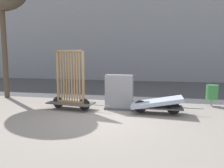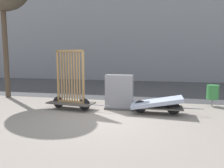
# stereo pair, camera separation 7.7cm
# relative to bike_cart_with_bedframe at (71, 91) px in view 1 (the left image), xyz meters

# --- Properties ---
(ground_plane) EXTENTS (60.00, 60.00, 0.00)m
(ground_plane) POSITION_rel_bike_cart_with_bedframe_xyz_m (1.61, -1.09, -0.70)
(ground_plane) COLOR gray
(road_strip) EXTENTS (56.00, 8.28, 0.01)m
(road_strip) POSITION_rel_bike_cart_with_bedframe_xyz_m (1.61, 6.14, -0.70)
(road_strip) COLOR #424244
(road_strip) RESTS_ON ground_plane
(building_facade) EXTENTS (48.00, 4.00, 12.17)m
(building_facade) POSITION_rel_bike_cart_with_bedframe_xyz_m (1.61, 12.29, 5.38)
(building_facade) COLOR gray
(building_facade) RESTS_ON ground_plane
(bike_cart_with_bedframe) EXTENTS (2.50, 1.02, 2.26)m
(bike_cart_with_bedframe) POSITION_rel_bike_cart_with_bedframe_xyz_m (0.00, 0.00, 0.00)
(bike_cart_with_bedframe) COLOR #4C4742
(bike_cart_with_bedframe) RESTS_ON ground_plane
(bike_cart_with_mattress) EXTENTS (2.48, 0.84, 0.64)m
(bike_cart_with_mattress) POSITION_rel_bike_cart_with_bedframe_xyz_m (3.22, 0.00, -0.34)
(bike_cart_with_mattress) COLOR #4C4742
(bike_cart_with_mattress) RESTS_ON ground_plane
(utility_cabinet) EXTENTS (1.10, 0.42, 1.33)m
(utility_cabinet) POSITION_rel_bike_cart_with_bedframe_xyz_m (1.81, 0.35, -0.08)
(utility_cabinet) COLOR #4C4C4C
(utility_cabinet) RESTS_ON ground_plane
(trash_bin) EXTENTS (0.46, 0.46, 0.87)m
(trash_bin) POSITION_rel_bike_cart_with_bedframe_xyz_m (5.41, 1.65, -0.12)
(trash_bin) COLOR gray
(trash_bin) RESTS_ON ground_plane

